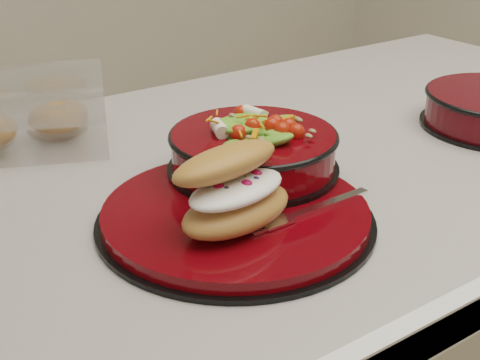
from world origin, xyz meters
TOP-DOWN VIEW (x-y plane):
  - dinner_plate at (-0.27, -0.13)m, footprint 0.31×0.31m
  - salad_bowl at (-0.20, -0.06)m, footprint 0.21×0.21m
  - croissant at (-0.29, -0.15)m, footprint 0.15×0.11m
  - fork at (-0.21, -0.18)m, footprint 0.15×0.02m
  - pastry_box at (-0.38, 0.24)m, footprint 0.28×0.24m

SIDE VIEW (x-z plane):
  - dinner_plate at x=-0.27m, z-range 0.90..0.92m
  - fork at x=-0.21m, z-range 0.92..0.92m
  - pastry_box at x=-0.38m, z-range 0.90..0.99m
  - salad_bowl at x=-0.20m, z-range 0.91..1.00m
  - croissant at x=-0.29m, z-range 0.92..1.00m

